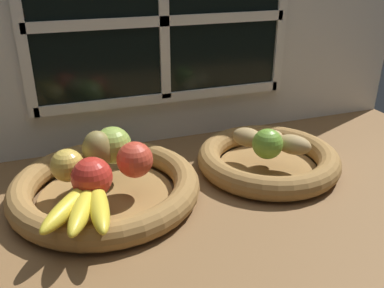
{
  "coord_description": "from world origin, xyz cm",
  "views": [
    {
      "loc": [
        -28.3,
        -70.14,
        45.29
      ],
      "look_at": [
        -1.43,
        3.99,
        9.22
      ],
      "focal_mm": 38.8,
      "sensor_mm": 36.0,
      "label": 1
    }
  ],
  "objects_px": {
    "potato_small": "(292,144)",
    "potato_large": "(270,140)",
    "fruit_bowl_left": "(106,188)",
    "apple_golden_left": "(67,165)",
    "lime_near": "(268,144)",
    "potato_oblong": "(247,137)",
    "fruit_bowl_right": "(268,159)",
    "apple_red_front": "(92,177)",
    "pear_brown": "(98,150)",
    "apple_green_back": "(113,145)",
    "banana_bunch_front": "(85,204)",
    "apple_red_right": "(135,160)"
  },
  "relations": [
    {
      "from": "lime_near",
      "to": "apple_red_right",
      "type": "bearing_deg",
      "value": 175.96
    },
    {
      "from": "potato_oblong",
      "to": "fruit_bowl_right",
      "type": "bearing_deg",
      "value": -37.87
    },
    {
      "from": "apple_green_back",
      "to": "lime_near",
      "type": "relative_size",
      "value": 1.2
    },
    {
      "from": "fruit_bowl_right",
      "to": "apple_red_right",
      "type": "distance_m",
      "value": 0.32
    },
    {
      "from": "apple_red_front",
      "to": "fruit_bowl_right",
      "type": "bearing_deg",
      "value": 9.66
    },
    {
      "from": "lime_near",
      "to": "apple_golden_left",
      "type": "bearing_deg",
      "value": 173.36
    },
    {
      "from": "apple_golden_left",
      "to": "lime_near",
      "type": "bearing_deg",
      "value": -6.64
    },
    {
      "from": "apple_golden_left",
      "to": "banana_bunch_front",
      "type": "bearing_deg",
      "value": -82.58
    },
    {
      "from": "apple_red_front",
      "to": "banana_bunch_front",
      "type": "xyz_separation_m",
      "value": [
        -0.02,
        -0.05,
        -0.02
      ]
    },
    {
      "from": "apple_red_right",
      "to": "apple_green_back",
      "type": "bearing_deg",
      "value": 111.69
    },
    {
      "from": "pear_brown",
      "to": "potato_small",
      "type": "distance_m",
      "value": 0.42
    },
    {
      "from": "fruit_bowl_right",
      "to": "pear_brown",
      "type": "bearing_deg",
      "value": 174.75
    },
    {
      "from": "apple_red_front",
      "to": "potato_small",
      "type": "bearing_deg",
      "value": 4.31
    },
    {
      "from": "fruit_bowl_left",
      "to": "lime_near",
      "type": "distance_m",
      "value": 0.35
    },
    {
      "from": "apple_golden_left",
      "to": "banana_bunch_front",
      "type": "xyz_separation_m",
      "value": [
        0.02,
        -0.13,
        -0.02
      ]
    },
    {
      "from": "potato_large",
      "to": "fruit_bowl_left",
      "type": "bearing_deg",
      "value": -180.0
    },
    {
      "from": "apple_green_back",
      "to": "fruit_bowl_left",
      "type": "bearing_deg",
      "value": -119.1
    },
    {
      "from": "apple_red_front",
      "to": "pear_brown",
      "type": "distance_m",
      "value": 0.11
    },
    {
      "from": "lime_near",
      "to": "potato_oblong",
      "type": "bearing_deg",
      "value": 98.65
    },
    {
      "from": "fruit_bowl_left",
      "to": "potato_oblong",
      "type": "height_order",
      "value": "potato_oblong"
    },
    {
      "from": "lime_near",
      "to": "pear_brown",
      "type": "bearing_deg",
      "value": 167.44
    },
    {
      "from": "fruit_bowl_right",
      "to": "apple_green_back",
      "type": "bearing_deg",
      "value": 171.4
    },
    {
      "from": "apple_green_back",
      "to": "pear_brown",
      "type": "relative_size",
      "value": 0.96
    },
    {
      "from": "apple_golden_left",
      "to": "potato_oblong",
      "type": "distance_m",
      "value": 0.4
    },
    {
      "from": "pear_brown",
      "to": "potato_oblong",
      "type": "distance_m",
      "value": 0.34
    },
    {
      "from": "fruit_bowl_left",
      "to": "potato_large",
      "type": "height_order",
      "value": "potato_large"
    },
    {
      "from": "fruit_bowl_left",
      "to": "lime_near",
      "type": "height_order",
      "value": "lime_near"
    },
    {
      "from": "potato_small",
      "to": "fruit_bowl_left",
      "type": "bearing_deg",
      "value": 175.02
    },
    {
      "from": "fruit_bowl_left",
      "to": "fruit_bowl_right",
      "type": "height_order",
      "value": "same"
    },
    {
      "from": "apple_red_front",
      "to": "pear_brown",
      "type": "xyz_separation_m",
      "value": [
        0.03,
        0.1,
        0.0
      ]
    },
    {
      "from": "apple_red_front",
      "to": "potato_oblong",
      "type": "xyz_separation_m",
      "value": [
        0.36,
        0.1,
        -0.02
      ]
    },
    {
      "from": "apple_red_right",
      "to": "fruit_bowl_right",
      "type": "bearing_deg",
      "value": 4.17
    },
    {
      "from": "fruit_bowl_left",
      "to": "potato_small",
      "type": "distance_m",
      "value": 0.41
    },
    {
      "from": "potato_oblong",
      "to": "pear_brown",
      "type": "bearing_deg",
      "value": 179.4
    },
    {
      "from": "fruit_bowl_left",
      "to": "potato_small",
      "type": "height_order",
      "value": "potato_small"
    },
    {
      "from": "apple_green_back",
      "to": "apple_red_right",
      "type": "distance_m",
      "value": 0.08
    },
    {
      "from": "apple_green_back",
      "to": "banana_bunch_front",
      "type": "bearing_deg",
      "value": -114.74
    },
    {
      "from": "potato_oblong",
      "to": "potato_large",
      "type": "distance_m",
      "value": 0.05
    },
    {
      "from": "apple_green_back",
      "to": "potato_oblong",
      "type": "bearing_deg",
      "value": -3.93
    },
    {
      "from": "apple_green_back",
      "to": "potato_small",
      "type": "distance_m",
      "value": 0.39
    },
    {
      "from": "apple_red_right",
      "to": "apple_red_front",
      "type": "xyz_separation_m",
      "value": [
        -0.09,
        -0.05,
        0.0
      ]
    },
    {
      "from": "apple_golden_left",
      "to": "apple_red_front",
      "type": "relative_size",
      "value": 0.87
    },
    {
      "from": "apple_green_back",
      "to": "pear_brown",
      "type": "height_order",
      "value": "pear_brown"
    },
    {
      "from": "banana_bunch_front",
      "to": "potato_large",
      "type": "bearing_deg",
      "value": 16.02
    },
    {
      "from": "potato_small",
      "to": "potato_large",
      "type": "bearing_deg",
      "value": 135.0
    },
    {
      "from": "apple_red_front",
      "to": "potato_large",
      "type": "bearing_deg",
      "value": 9.66
    },
    {
      "from": "apple_red_right",
      "to": "potato_oblong",
      "type": "xyz_separation_m",
      "value": [
        0.27,
        0.05,
        -0.01
      ]
    },
    {
      "from": "apple_green_back",
      "to": "apple_golden_left",
      "type": "xyz_separation_m",
      "value": [
        -0.1,
        -0.05,
        -0.01
      ]
    },
    {
      "from": "pear_brown",
      "to": "fruit_bowl_right",
      "type": "bearing_deg",
      "value": -5.25
    },
    {
      "from": "potato_large",
      "to": "pear_brown",
      "type": "bearing_deg",
      "value": 174.75
    }
  ]
}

